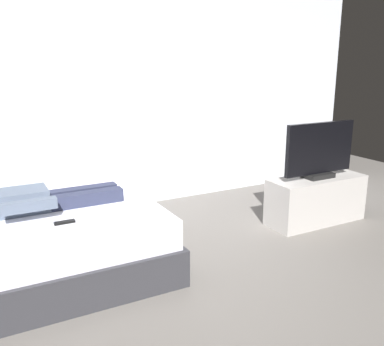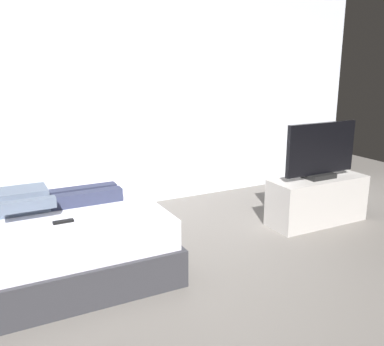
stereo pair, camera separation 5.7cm
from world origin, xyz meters
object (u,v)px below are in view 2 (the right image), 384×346
Objects in this scene: person at (33,200)px; tv at (321,152)px; tv_stand at (317,200)px; bed at (35,245)px; remote at (63,222)px.

tv is at bearing -4.46° from person.
bed is at bearing 176.78° from tv_stand.
person is at bearing 64.38° from bed.
remote reaches higher than bed.
person is 1.15× the size of tv_stand.
tv is (2.84, -0.22, 0.16)m from person.
person is (0.03, 0.06, 0.36)m from bed.
tv is at bearing -3.22° from bed.
bed is 2.30× the size of tv.
tv is (2.69, 0.18, 0.24)m from remote.
tv_stand is (2.84, -0.22, -0.37)m from person.
tv_stand is (2.69, 0.18, -0.30)m from remote.
person is 1.43× the size of tv.
remote is at bearing -62.42° from bed.
person is 8.40× the size of remote.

